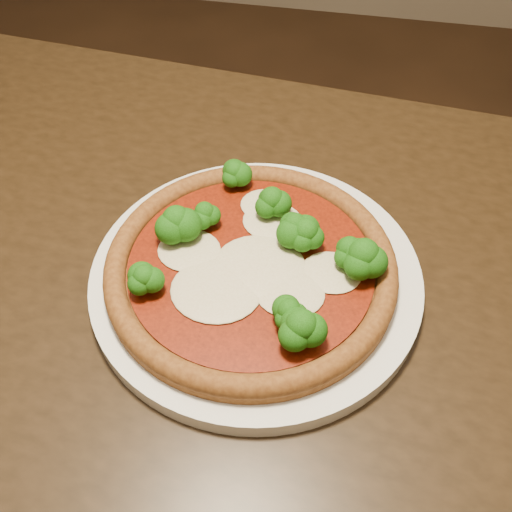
# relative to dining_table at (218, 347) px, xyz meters

# --- Properties ---
(floor) EXTENTS (4.00, 4.00, 0.00)m
(floor) POSITION_rel_dining_table_xyz_m (-0.24, 0.18, -0.66)
(floor) COLOR black
(floor) RESTS_ON ground
(dining_table) EXTENTS (1.36, 0.92, 0.75)m
(dining_table) POSITION_rel_dining_table_xyz_m (0.00, 0.00, 0.00)
(dining_table) COLOR black
(dining_table) RESTS_ON floor
(plate) EXTENTS (0.33, 0.33, 0.02)m
(plate) POSITION_rel_dining_table_xyz_m (0.04, 0.03, 0.10)
(plate) COLOR silver
(plate) RESTS_ON dining_table
(pizza) EXTENTS (0.29, 0.29, 0.06)m
(pizza) POSITION_rel_dining_table_xyz_m (0.04, 0.03, 0.13)
(pizza) COLOR brown
(pizza) RESTS_ON plate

